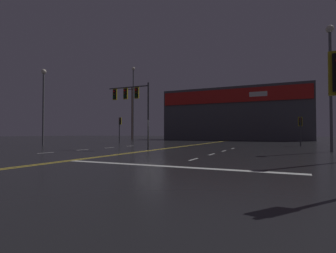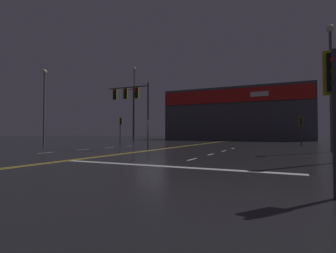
% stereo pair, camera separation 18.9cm
% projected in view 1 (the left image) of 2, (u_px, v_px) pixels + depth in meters
% --- Properties ---
extents(ground_plane, '(200.00, 200.00, 0.00)m').
position_uv_depth(ground_plane, '(151.00, 150.00, 21.03)').
color(ground_plane, black).
extents(road_markings, '(16.30, 60.00, 0.01)m').
position_uv_depth(road_markings, '(153.00, 152.00, 18.89)').
color(road_markings, gold).
rests_on(road_markings, ground).
extents(traffic_signal_median, '(4.04, 0.36, 5.64)m').
position_uv_depth(traffic_signal_median, '(131.00, 98.00, 22.63)').
color(traffic_signal_median, '#38383D').
rests_on(traffic_signal_median, ground).
extents(traffic_signal_corner_northwest, '(0.42, 0.36, 3.57)m').
position_uv_depth(traffic_signal_corner_northwest, '(120.00, 124.00, 36.03)').
color(traffic_signal_corner_northwest, '#38383D').
rests_on(traffic_signal_corner_northwest, ground).
extents(traffic_signal_corner_northeast, '(0.42, 0.36, 3.13)m').
position_uv_depth(traffic_signal_corner_northeast, '(300.00, 125.00, 27.89)').
color(traffic_signal_corner_northeast, '#38383D').
rests_on(traffic_signal_corner_northeast, ground).
extents(streetlight_near_left, '(0.56, 0.56, 12.28)m').
position_uv_depth(streetlight_near_left, '(133.00, 96.00, 42.94)').
color(streetlight_near_left, '#59595E').
rests_on(streetlight_near_left, ground).
extents(streetlight_far_left, '(0.56, 0.56, 8.76)m').
position_uv_depth(streetlight_far_left, '(43.00, 96.00, 30.04)').
color(streetlight_far_left, '#59595E').
rests_on(streetlight_far_left, ground).
extents(streetlight_far_right, '(0.56, 0.56, 9.47)m').
position_uv_depth(streetlight_far_right, '(330.00, 71.00, 19.50)').
color(streetlight_far_right, '#59595E').
rests_on(streetlight_far_right, ground).
extents(building_backdrop, '(28.89, 10.23, 10.51)m').
position_uv_depth(building_backdrop, '(236.00, 115.00, 55.33)').
color(building_backdrop, '#4C4C51').
rests_on(building_backdrop, ground).
extents(utility_pole_row, '(46.02, 0.26, 12.05)m').
position_uv_depth(utility_pole_row, '(223.00, 110.00, 51.07)').
color(utility_pole_row, '#4C3828').
rests_on(utility_pole_row, ground).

